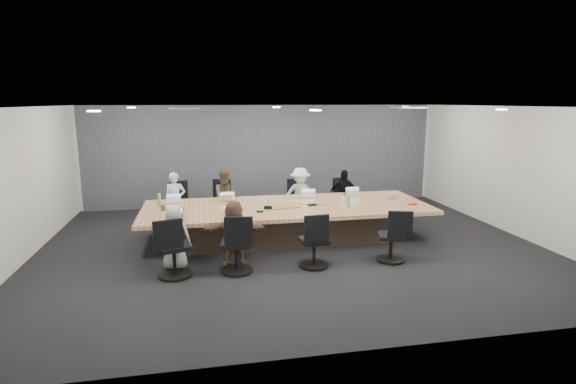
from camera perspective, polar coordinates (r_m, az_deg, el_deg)
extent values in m
cube|color=black|center=(9.23, 0.48, -6.89)|extent=(10.00, 8.00, 0.00)
cube|color=white|center=(8.76, 0.51, 10.77)|extent=(10.00, 8.00, 0.00)
cube|color=beige|center=(12.79, -3.09, 4.69)|extent=(10.00, 0.00, 2.80)
cube|color=beige|center=(5.13, 9.47, -5.77)|extent=(10.00, 0.00, 2.80)
cube|color=beige|center=(9.30, -31.30, 0.46)|extent=(0.00, 8.00, 2.80)
cube|color=beige|center=(11.02, 26.91, 2.36)|extent=(0.00, 8.00, 2.80)
cube|color=#5B5D66|center=(12.71, -3.04, 4.65)|extent=(9.80, 0.04, 2.80)
cube|color=#453327|center=(9.60, -0.11, -4.10)|extent=(4.80, 1.40, 0.66)
cube|color=tan|center=(9.51, -0.12, -1.95)|extent=(6.00, 2.20, 0.08)
imported|color=#A3BFD2|center=(10.69, -14.12, -1.06)|extent=(0.48, 0.32, 1.30)
cube|color=#B2B2B7|center=(10.14, -14.31, -1.18)|extent=(0.32, 0.23, 0.02)
imported|color=#4A3E31|center=(10.68, -7.84, -0.70)|extent=(0.76, 0.65, 1.35)
cube|color=#8C6647|center=(10.13, -7.67, -0.93)|extent=(0.38, 0.29, 0.02)
imported|color=#B1C6B5|center=(10.92, 1.54, -0.38)|extent=(0.89, 0.55, 1.33)
cube|color=#B2B2B7|center=(10.38, 2.20, -0.54)|extent=(0.36, 0.29, 0.02)
imported|color=black|center=(11.22, 7.04, -0.35)|extent=(0.78, 0.47, 1.25)
cube|color=#B2B2B7|center=(10.68, 7.96, -0.30)|extent=(0.35, 0.25, 0.02)
imported|color=#979B96|center=(8.09, -14.20, -5.61)|extent=(0.62, 0.45, 1.16)
cube|color=#8C6647|center=(8.57, -14.07, -3.46)|extent=(0.35, 0.26, 0.02)
imported|color=brown|center=(8.09, -6.84, -5.17)|extent=(1.14, 0.43, 1.20)
cube|color=#B2B2B7|center=(8.58, -7.14, -3.19)|extent=(0.32, 0.23, 0.02)
cylinder|color=#569F61|center=(9.79, -16.05, -0.96)|extent=(0.09, 0.09, 0.27)
cylinder|color=#569F61|center=(9.35, 7.67, -1.28)|extent=(0.07, 0.07, 0.24)
cylinder|color=silver|center=(9.46, -6.95, -1.11)|extent=(0.08, 0.08, 0.24)
cylinder|color=white|center=(9.55, -2.96, -1.35)|extent=(0.11, 0.11, 0.10)
cylinder|color=white|center=(9.97, 6.99, -0.85)|extent=(0.10, 0.10, 0.11)
cylinder|color=brown|center=(9.40, -15.60, -1.91)|extent=(0.10, 0.10, 0.12)
cube|color=black|center=(8.95, -3.60, -2.48)|extent=(0.15, 0.11, 0.03)
cube|color=black|center=(9.51, 3.09, -1.61)|extent=(0.18, 0.13, 0.03)
cube|color=black|center=(9.19, -2.54, -1.97)|extent=(0.17, 0.07, 0.06)
cube|color=tan|center=(10.37, 12.95, -0.52)|extent=(0.26, 0.18, 0.13)
cube|color=red|center=(9.90, 15.56, -1.49)|extent=(0.18, 0.14, 0.04)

